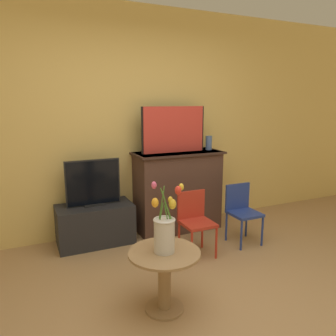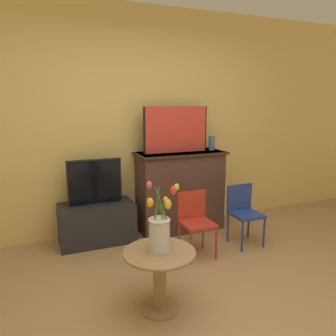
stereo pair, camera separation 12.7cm
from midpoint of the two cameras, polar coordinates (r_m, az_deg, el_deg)
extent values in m
plane|color=#A87F51|center=(2.61, 8.49, -26.34)|extent=(14.00, 14.00, 0.00)
cube|color=#E0BC66|center=(4.02, -7.68, 7.90)|extent=(8.00, 0.06, 2.70)
cube|color=#4C3328|center=(4.12, 0.78, -4.01)|extent=(1.04, 0.45, 0.99)
cube|color=#35231C|center=(4.00, 0.86, 2.62)|extent=(1.10, 0.49, 0.02)
cube|color=black|center=(3.97, 0.04, 6.72)|extent=(0.82, 0.02, 0.55)
cube|color=red|center=(3.96, 0.10, 6.71)|extent=(0.78, 0.02, 0.55)
cylinder|color=#4C6699|center=(4.20, 6.25, 4.37)|extent=(0.08, 0.08, 0.18)
cube|color=#232326|center=(3.88, -13.50, -9.49)|extent=(0.84, 0.44, 0.45)
cube|color=black|center=(3.80, -13.66, -6.20)|extent=(0.23, 0.12, 0.02)
cube|color=black|center=(3.75, -13.88, -2.49)|extent=(0.60, 0.02, 0.52)
cube|color=black|center=(3.74, -13.85, -2.52)|extent=(0.57, 0.02, 0.49)
cylinder|color=#B22D1E|center=(3.35, 3.05, -13.74)|extent=(0.02, 0.02, 0.34)
cylinder|color=#B22D1E|center=(3.48, 7.34, -12.82)|extent=(0.02, 0.02, 0.34)
cylinder|color=#B22D1E|center=(3.58, 0.90, -11.98)|extent=(0.02, 0.02, 0.34)
cylinder|color=#B22D1E|center=(3.70, 4.98, -11.21)|extent=(0.02, 0.02, 0.34)
cube|color=#B22D1E|center=(3.45, 4.11, -9.61)|extent=(0.32, 0.32, 0.03)
cube|color=#B22D1E|center=(3.52, 3.00, -6.34)|extent=(0.32, 0.02, 0.30)
cylinder|color=navy|center=(3.69, 11.67, -11.46)|extent=(0.02, 0.02, 0.34)
cylinder|color=navy|center=(3.86, 15.17, -10.61)|extent=(0.02, 0.02, 0.34)
cylinder|color=navy|center=(3.91, 9.19, -10.04)|extent=(0.02, 0.02, 0.34)
cylinder|color=navy|center=(4.07, 12.59, -9.32)|extent=(0.02, 0.02, 0.34)
cube|color=navy|center=(3.81, 12.27, -7.76)|extent=(0.32, 0.32, 0.03)
cube|color=navy|center=(3.88, 11.08, -4.84)|extent=(0.32, 0.02, 0.30)
cylinder|color=#99754C|center=(2.79, -2.04, -23.19)|extent=(0.30, 0.30, 0.02)
cylinder|color=#99754C|center=(2.67, -2.08, -19.24)|extent=(0.10, 0.10, 0.47)
cylinder|color=#99754C|center=(2.55, -2.12, -14.55)|extent=(0.55, 0.55, 0.02)
cylinder|color=beige|center=(2.49, -2.14, -11.74)|extent=(0.16, 0.16, 0.25)
torus|color=beige|center=(2.45, -2.17, -9.03)|extent=(0.17, 0.17, 0.02)
cylinder|color=#477A2D|center=(2.43, -1.58, -7.10)|extent=(0.12, 0.01, 0.33)
ellipsoid|color=gold|center=(2.43, 0.83, -3.33)|extent=(0.04, 0.04, 0.05)
cylinder|color=#477A2D|center=(2.43, -2.76, -7.03)|extent=(0.04, 0.05, 0.35)
ellipsoid|color=#E0517A|center=(2.41, -3.98, -3.01)|extent=(0.04, 0.04, 0.06)
cylinder|color=#477A2D|center=(2.46, -1.73, -8.27)|extent=(0.05, 0.02, 0.23)
ellipsoid|color=gold|center=(2.45, -1.08, -5.56)|extent=(0.04, 0.04, 0.05)
cylinder|color=#477A2D|center=(2.43, -1.56, -7.43)|extent=(0.09, 0.01, 0.31)
ellipsoid|color=red|center=(2.42, 0.26, -3.92)|extent=(0.05, 0.05, 0.07)
cylinder|color=#477A2D|center=(2.46, -1.64, -8.62)|extent=(0.06, 0.02, 0.20)
ellipsoid|color=gold|center=(2.45, -0.71, -6.31)|extent=(0.06, 0.06, 0.08)
cylinder|color=#477A2D|center=(2.44, -2.81, -8.49)|extent=(0.04, 0.03, 0.22)
ellipsoid|color=orange|center=(2.41, -3.79, -6.05)|extent=(0.05, 0.05, 0.07)
camera|label=1|loc=(0.06, -91.11, -0.23)|focal=35.00mm
camera|label=2|loc=(0.06, 88.89, 0.23)|focal=35.00mm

